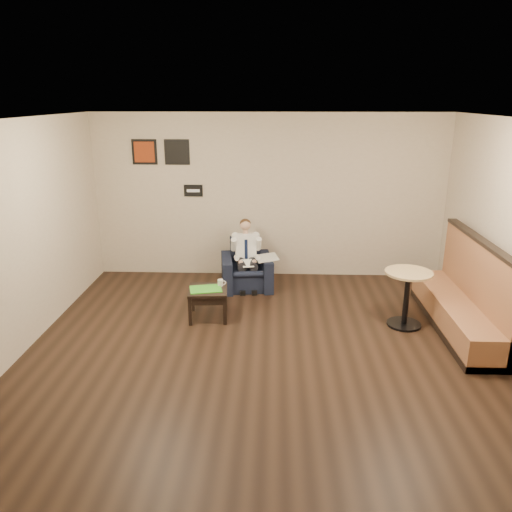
{
  "coord_description": "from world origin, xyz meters",
  "views": [
    {
      "loc": [
        0.09,
        -5.44,
        3.04
      ],
      "look_at": [
        -0.16,
        1.2,
        0.91
      ],
      "focal_mm": 35.0,
      "sensor_mm": 36.0,
      "label": 1
    }
  ],
  "objects_px": {
    "armchair": "(247,265)",
    "smartphone": "(212,285)",
    "seated_man": "(247,258)",
    "side_table": "(208,303)",
    "coffee_mug": "(220,283)",
    "banquette": "(460,286)",
    "green_folder": "(206,289)",
    "cafe_table": "(406,299)"
  },
  "relations": [
    {
      "from": "smartphone",
      "to": "green_folder",
      "type": "bearing_deg",
      "value": -103.96
    },
    {
      "from": "seated_man",
      "to": "cafe_table",
      "type": "xyz_separation_m",
      "value": [
        2.26,
        -1.28,
        -0.14
      ]
    },
    {
      "from": "banquette",
      "to": "cafe_table",
      "type": "height_order",
      "value": "banquette"
    },
    {
      "from": "coffee_mug",
      "to": "side_table",
      "type": "bearing_deg",
      "value": -141.53
    },
    {
      "from": "coffee_mug",
      "to": "cafe_table",
      "type": "relative_size",
      "value": 0.12
    },
    {
      "from": "banquette",
      "to": "side_table",
      "type": "bearing_deg",
      "value": 176.36
    },
    {
      "from": "smartphone",
      "to": "banquette",
      "type": "relative_size",
      "value": 0.06
    },
    {
      "from": "seated_man",
      "to": "coffee_mug",
      "type": "height_order",
      "value": "seated_man"
    },
    {
      "from": "coffee_mug",
      "to": "smartphone",
      "type": "distance_m",
      "value": 0.14
    },
    {
      "from": "seated_man",
      "to": "cafe_table",
      "type": "height_order",
      "value": "seated_man"
    },
    {
      "from": "armchair",
      "to": "side_table",
      "type": "distance_m",
      "value": 1.33
    },
    {
      "from": "seated_man",
      "to": "banquette",
      "type": "height_order",
      "value": "banquette"
    },
    {
      "from": "banquette",
      "to": "armchair",
      "type": "bearing_deg",
      "value": 153.92
    },
    {
      "from": "seated_man",
      "to": "banquette",
      "type": "xyz_separation_m",
      "value": [
        2.93,
        -1.34,
        0.08
      ]
    },
    {
      "from": "smartphone",
      "to": "side_table",
      "type": "bearing_deg",
      "value": -97.35
    },
    {
      "from": "seated_man",
      "to": "green_folder",
      "type": "height_order",
      "value": "seated_man"
    },
    {
      "from": "side_table",
      "to": "cafe_table",
      "type": "height_order",
      "value": "cafe_table"
    },
    {
      "from": "armchair",
      "to": "coffee_mug",
      "type": "relative_size",
      "value": 8.67
    },
    {
      "from": "side_table",
      "to": "green_folder",
      "type": "xyz_separation_m",
      "value": [
        -0.03,
        -0.02,
        0.23
      ]
    },
    {
      "from": "coffee_mug",
      "to": "green_folder",
      "type": "bearing_deg",
      "value": -141.53
    },
    {
      "from": "seated_man",
      "to": "side_table",
      "type": "relative_size",
      "value": 1.99
    },
    {
      "from": "green_folder",
      "to": "banquette",
      "type": "xyz_separation_m",
      "value": [
        3.45,
        -0.2,
        0.17
      ]
    },
    {
      "from": "coffee_mug",
      "to": "cafe_table",
      "type": "height_order",
      "value": "cafe_table"
    },
    {
      "from": "side_table",
      "to": "banquette",
      "type": "relative_size",
      "value": 0.22
    },
    {
      "from": "coffee_mug",
      "to": "cafe_table",
      "type": "distance_m",
      "value": 2.6
    },
    {
      "from": "green_folder",
      "to": "cafe_table",
      "type": "bearing_deg",
      "value": -2.69
    },
    {
      "from": "side_table",
      "to": "coffee_mug",
      "type": "relative_size",
      "value": 5.79
    },
    {
      "from": "green_folder",
      "to": "smartphone",
      "type": "relative_size",
      "value": 3.21
    },
    {
      "from": "armchair",
      "to": "seated_man",
      "type": "height_order",
      "value": "seated_man"
    },
    {
      "from": "armchair",
      "to": "seated_man",
      "type": "xyz_separation_m",
      "value": [
        0.01,
        -0.1,
        0.14
      ]
    },
    {
      "from": "coffee_mug",
      "to": "banquette",
      "type": "xyz_separation_m",
      "value": [
        3.26,
        -0.35,
        0.13
      ]
    },
    {
      "from": "armchair",
      "to": "green_folder",
      "type": "height_order",
      "value": "armchair"
    },
    {
      "from": "armchair",
      "to": "green_folder",
      "type": "distance_m",
      "value": 1.35
    },
    {
      "from": "smartphone",
      "to": "banquette",
      "type": "height_order",
      "value": "banquette"
    },
    {
      "from": "seated_man",
      "to": "coffee_mug",
      "type": "relative_size",
      "value": 11.5
    },
    {
      "from": "armchair",
      "to": "side_table",
      "type": "relative_size",
      "value": 1.5
    },
    {
      "from": "side_table",
      "to": "smartphone",
      "type": "relative_size",
      "value": 3.93
    },
    {
      "from": "side_table",
      "to": "cafe_table",
      "type": "bearing_deg",
      "value": -3.17
    },
    {
      "from": "side_table",
      "to": "banquette",
      "type": "xyz_separation_m",
      "value": [
        3.43,
        -0.22,
        0.4
      ]
    },
    {
      "from": "seated_man",
      "to": "smartphone",
      "type": "relative_size",
      "value": 7.81
    },
    {
      "from": "armchair",
      "to": "smartphone",
      "type": "relative_size",
      "value": 5.89
    },
    {
      "from": "seated_man",
      "to": "coffee_mug",
      "type": "bearing_deg",
      "value": -116.26
    }
  ]
}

